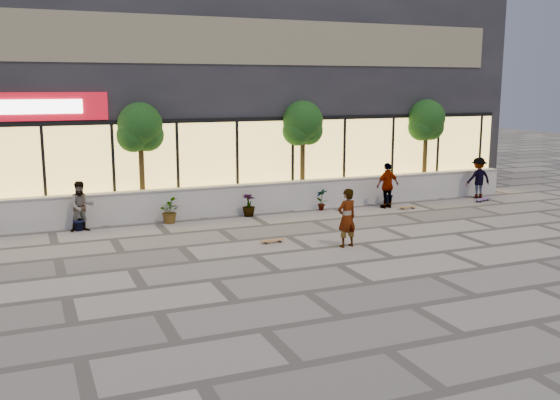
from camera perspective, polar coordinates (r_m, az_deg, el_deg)
name	(u,v)px	position (r m, az deg, el deg)	size (l,w,h in m)	color
ground	(338,265)	(15.92, 5.33, -5.91)	(80.00, 80.00, 0.00)	#A2988C
planter_wall	(246,199)	(22.07, -3.11, 0.13)	(22.00, 0.42, 1.04)	silver
retail_building	(202,91)	(26.95, -7.12, 9.90)	(24.00, 9.17, 8.50)	#232227
shrub_b	(80,218)	(20.41, -17.86, -1.55)	(0.45, 0.36, 0.81)	#133310
shrub_c	(168,211)	(20.80, -10.16, -0.99)	(0.73, 0.63, 0.81)	#133310
shrub_d	(249,205)	(21.55, -2.87, -0.44)	(0.45, 0.45, 0.81)	#133310
shrub_e	(322,199)	(22.62, 3.82, 0.07)	(0.43, 0.29, 0.81)	#133310
shrub_f	(388,194)	(23.97, 9.84, 0.53)	(0.45, 0.36, 0.81)	#133310
tree_midwest	(140,130)	(21.56, -12.67, 6.25)	(1.60, 1.50, 3.92)	#3F2F16
tree_mideast	(303,126)	(23.34, 2.09, 6.80)	(1.60, 1.50, 3.92)	#3F2F16
tree_east	(426,122)	(26.10, 13.23, 6.92)	(1.60, 1.50, 3.92)	#3F2F16
skater_center	(347,218)	(17.48, 6.13, -1.63)	(0.60, 0.40, 1.66)	white
skater_left	(82,206)	(20.20, -17.69, -0.56)	(0.76, 0.60, 1.57)	#999463
skater_right_near	(388,185)	(23.26, 9.81, 1.32)	(0.99, 0.41, 1.68)	silver
skater_right_far	(478,178)	(26.20, 17.68, 1.94)	(1.06, 0.61, 1.64)	maroon
skateboard_center	(272,241)	(17.97, -0.69, -3.73)	(0.71, 0.21, 0.08)	#9A5F32
skateboard_right_near	(407,207)	(23.33, 11.58, -0.64)	(0.70, 0.22, 0.08)	olive
skateboard_right_far	(482,199)	(25.59, 18.02, 0.07)	(0.88, 0.47, 0.10)	#674C8B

